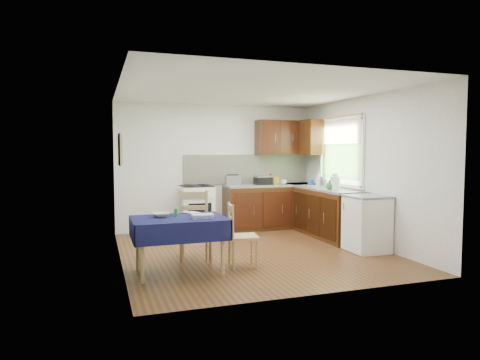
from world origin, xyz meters
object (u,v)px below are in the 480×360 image
object	(u,v)px
toaster	(233,180)
chair_near	(240,233)
kettle	(335,182)
dish_rack	(321,185)
dining_table	(179,226)
chair_far	(194,223)
sandwich_press	(263,180)

from	to	relation	value
toaster	chair_near	bearing A→B (deg)	-126.69
chair_near	kettle	world-z (taller)	kettle
dish_rack	kettle	bearing A→B (deg)	-110.51
chair_near	toaster	bearing A→B (deg)	-8.00
dining_table	chair_far	xyz separation A→B (m)	(0.33, 0.61, -0.08)
dining_table	chair_near	size ratio (longest dim) A/B	1.36
toaster	dish_rack	xyz separation A→B (m)	(1.50, -0.81, -0.08)
chair_far	toaster	xyz separation A→B (m)	(1.20, 1.93, 0.46)
toaster	sandwich_press	size ratio (longest dim) A/B	0.91
chair_far	dining_table	bearing A→B (deg)	76.73
chair_near	sandwich_press	size ratio (longest dim) A/B	2.78
toaster	dish_rack	distance (m)	1.71
dining_table	kettle	xyz separation A→B (m)	(3.00, 1.18, 0.41)
toaster	kettle	xyz separation A→B (m)	(1.47, -1.36, 0.03)
toaster	sandwich_press	bearing A→B (deg)	-21.57
sandwich_press	toaster	bearing A→B (deg)	174.77
chair_near	kettle	bearing A→B (deg)	-54.08
sandwich_press	chair_near	bearing A→B (deg)	-122.78
sandwich_press	chair_far	bearing A→B (deg)	-138.52
chair_near	toaster	xyz separation A→B (m)	(0.70, 2.54, 0.54)
chair_far	dish_rack	size ratio (longest dim) A/B	2.38
chair_near	kettle	distance (m)	2.54
toaster	chair_far	bearing A→B (deg)	-143.03
chair_far	kettle	distance (m)	2.77
chair_near	dish_rack	bearing A→B (deg)	-44.34
chair_near	kettle	xyz separation A→B (m)	(2.17, 1.18, 0.57)
dish_rack	sandwich_press	bearing A→B (deg)	119.64
dining_table	chair_far	bearing A→B (deg)	71.06
chair_near	dish_rack	size ratio (longest dim) A/B	2.04
chair_far	toaster	world-z (taller)	toaster
chair_far	kettle	bearing A→B (deg)	-152.54
chair_far	toaster	distance (m)	2.32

